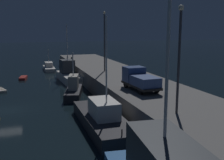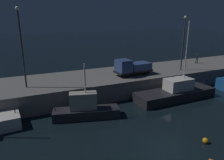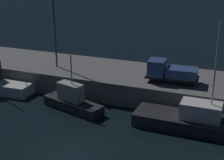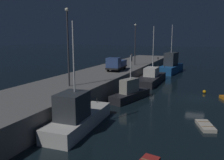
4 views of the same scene
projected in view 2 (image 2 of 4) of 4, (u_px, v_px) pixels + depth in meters
name	position (u px, v px, depth m)	size (l,w,h in m)	color
ground_plane	(164.00, 148.00, 17.54)	(320.00, 320.00, 0.00)	black
pier_quay	(98.00, 84.00, 30.57)	(75.95, 9.17, 2.46)	slate
fishing_boat_white	(176.00, 92.00, 28.11)	(11.31, 3.38, 10.18)	#232328
fishing_trawler_green	(85.00, 109.00, 22.59)	(7.33, 3.70, 6.02)	#232328
mooring_buoy_near	(205.00, 141.00, 18.11)	(0.50, 0.50, 0.50)	orange
lamp_post_west	(21.00, 43.00, 23.72)	(0.44, 0.44, 9.24)	#38383D
lamp_post_east	(183.00, 39.00, 32.41)	(0.44, 0.44, 8.38)	#38383D
utility_truck	(132.00, 67.00, 30.46)	(5.73, 2.53, 2.37)	black
dockworker	(197.00, 58.00, 38.55)	(0.45, 0.36, 1.70)	black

